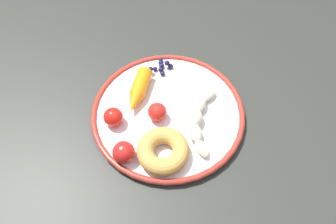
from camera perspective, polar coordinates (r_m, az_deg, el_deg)
name	(u,v)px	position (r m, az deg, el deg)	size (l,w,h in m)	color
ground_plane	(167,204)	(1.35, -0.20, -15.64)	(6.00, 6.00, 0.00)	gray
dining_table	(166,120)	(0.78, -0.33, -1.42)	(1.05, 0.76, 0.72)	#2A2B27
plate	(168,113)	(0.67, 0.00, -0.14)	(0.31, 0.31, 0.02)	silver
banana	(199,119)	(0.65, 5.33, -1.22)	(0.07, 0.17, 0.03)	#E7E7C2
carrot_orange	(138,91)	(0.68, -5.18, 3.70)	(0.05, 0.11, 0.03)	orange
donut	(165,151)	(0.60, -0.61, -6.77)	(0.10, 0.10, 0.03)	#C09044
blueberry_pile	(161,67)	(0.73, -1.19, 7.90)	(0.06, 0.05, 0.02)	#191638
tomato_near	(157,112)	(0.64, -1.88, 0.02)	(0.04, 0.04, 0.04)	red
tomato_mid	(113,117)	(0.65, -9.50, -0.88)	(0.04, 0.04, 0.04)	red
tomato_far	(124,152)	(0.60, -7.72, -6.93)	(0.04, 0.04, 0.04)	red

